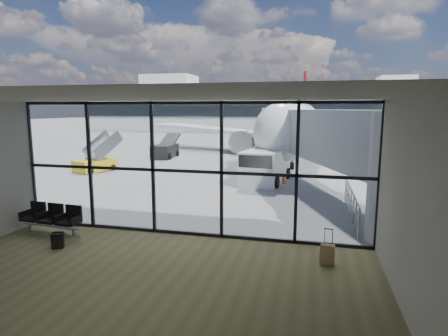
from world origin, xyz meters
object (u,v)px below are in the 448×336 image
at_px(airliner, 298,123).
at_px(mobile_stairs, 96,163).
at_px(backpack, 58,241).
at_px(seating_row, 53,217).
at_px(service_van, 265,166).
at_px(suitcase, 327,255).
at_px(belt_loader, 165,150).

xyz_separation_m(airliner, mobile_stairs, (-12.94, -15.43, -2.28)).
bearing_deg(backpack, mobile_stairs, 95.46).
relative_size(seating_row, service_van, 0.48).
xyz_separation_m(airliner, service_van, (-1.06, -16.82, -1.81)).
bearing_deg(service_van, seating_row, -111.93).
height_order(backpack, suitcase, suitcase).
xyz_separation_m(backpack, airliner, (5.93, 28.69, 2.56)).
distance_m(suitcase, service_van, 11.68).
bearing_deg(suitcase, mobile_stairs, 150.94).
distance_m(seating_row, backpack, 1.77).
bearing_deg(mobile_stairs, belt_loader, 97.01).
xyz_separation_m(backpack, mobile_stairs, (-7.01, 13.25, 0.28)).
height_order(airliner, service_van, airliner).
xyz_separation_m(seating_row, suitcase, (9.16, -0.68, -0.25)).
relative_size(suitcase, mobile_stairs, 0.30).
height_order(airliner, belt_loader, airliner).
bearing_deg(mobile_stairs, service_van, 14.10).
distance_m(seating_row, airliner, 28.37).
xyz_separation_m(service_van, mobile_stairs, (-11.88, 1.39, -0.47)).
relative_size(seating_row, mobile_stairs, 0.66).
xyz_separation_m(suitcase, belt_loader, (-13.09, 20.46, 0.36)).
distance_m(backpack, mobile_stairs, 14.99).
bearing_deg(backpack, belt_loader, 81.15).
bearing_deg(airliner, seating_row, -103.73).
bearing_deg(mobile_stairs, airliner, 70.81).
relative_size(backpack, airliner, 0.01).
height_order(seating_row, suitcase, suitcase).
distance_m(suitcase, belt_loader, 24.29).
relative_size(backpack, service_van, 0.11).
bearing_deg(suitcase, seating_row, -173.23).
bearing_deg(belt_loader, mobile_stairs, -106.74).
distance_m(belt_loader, mobile_stairs, 8.07).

